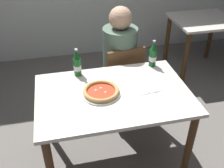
{
  "coord_description": "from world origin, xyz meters",
  "views": [
    {
      "loc": [
        -0.38,
        -1.62,
        1.97
      ],
      "look_at": [
        0.0,
        0.05,
        0.8
      ],
      "focal_mm": 42.38,
      "sensor_mm": 36.0,
      "label": 1
    }
  ],
  "objects_px": {
    "diner_seated": "(120,66)",
    "pizza_margherita_near": "(101,92)",
    "dining_table_background": "(202,31)",
    "beer_bottle_center": "(153,55)",
    "dining_table_main": "(113,104)",
    "chair_behind_table": "(121,77)",
    "napkin_with_cutlery": "(147,87)",
    "beer_bottle_left": "(77,64)"
  },
  "relations": [
    {
      "from": "diner_seated",
      "to": "pizza_margherita_near",
      "type": "height_order",
      "value": "diner_seated"
    },
    {
      "from": "dining_table_background",
      "to": "beer_bottle_center",
      "type": "relative_size",
      "value": 3.24
    },
    {
      "from": "dining_table_main",
      "to": "beer_bottle_center",
      "type": "distance_m",
      "value": 0.6
    },
    {
      "from": "chair_behind_table",
      "to": "napkin_with_cutlery",
      "type": "bearing_deg",
      "value": 88.17
    },
    {
      "from": "diner_seated",
      "to": "beer_bottle_left",
      "type": "distance_m",
      "value": 0.63
    },
    {
      "from": "dining_table_main",
      "to": "chair_behind_table",
      "type": "bearing_deg",
      "value": 69.51
    },
    {
      "from": "pizza_margherita_near",
      "to": "beer_bottle_center",
      "type": "relative_size",
      "value": 1.24
    },
    {
      "from": "diner_seated",
      "to": "dining_table_background",
      "type": "distance_m",
      "value": 1.44
    },
    {
      "from": "chair_behind_table",
      "to": "beer_bottle_center",
      "type": "height_order",
      "value": "beer_bottle_center"
    },
    {
      "from": "dining_table_main",
      "to": "beer_bottle_left",
      "type": "height_order",
      "value": "beer_bottle_left"
    },
    {
      "from": "chair_behind_table",
      "to": "diner_seated",
      "type": "relative_size",
      "value": 0.7
    },
    {
      "from": "diner_seated",
      "to": "pizza_margherita_near",
      "type": "relative_size",
      "value": 3.94
    },
    {
      "from": "dining_table_main",
      "to": "beer_bottle_left",
      "type": "relative_size",
      "value": 4.86
    },
    {
      "from": "pizza_margherita_near",
      "to": "beer_bottle_left",
      "type": "distance_m",
      "value": 0.36
    },
    {
      "from": "pizza_margherita_near",
      "to": "beer_bottle_center",
      "type": "xyz_separation_m",
      "value": [
        0.54,
        0.33,
        0.08
      ]
    },
    {
      "from": "beer_bottle_left",
      "to": "napkin_with_cutlery",
      "type": "relative_size",
      "value": 1.21
    },
    {
      "from": "diner_seated",
      "to": "beer_bottle_center",
      "type": "relative_size",
      "value": 4.89
    },
    {
      "from": "dining_table_background",
      "to": "beer_bottle_center",
      "type": "xyz_separation_m",
      "value": [
        -1.07,
        -0.97,
        0.26
      ]
    },
    {
      "from": "beer_bottle_center",
      "to": "dining_table_background",
      "type": "bearing_deg",
      "value": 42.38
    },
    {
      "from": "diner_seated",
      "to": "pizza_margherita_near",
      "type": "bearing_deg",
      "value": -115.79
    },
    {
      "from": "chair_behind_table",
      "to": "diner_seated",
      "type": "xyz_separation_m",
      "value": [
        -0.01,
        0.05,
        0.1
      ]
    },
    {
      "from": "chair_behind_table",
      "to": "diner_seated",
      "type": "distance_m",
      "value": 0.11
    },
    {
      "from": "dining_table_main",
      "to": "beer_bottle_left",
      "type": "bearing_deg",
      "value": 126.18
    },
    {
      "from": "dining_table_background",
      "to": "napkin_with_cutlery",
      "type": "distance_m",
      "value": 1.78
    },
    {
      "from": "beer_bottle_left",
      "to": "dining_table_background",
      "type": "bearing_deg",
      "value": 29.46
    },
    {
      "from": "beer_bottle_center",
      "to": "napkin_with_cutlery",
      "type": "relative_size",
      "value": 1.21
    },
    {
      "from": "chair_behind_table",
      "to": "diner_seated",
      "type": "bearing_deg",
      "value": -87.09
    },
    {
      "from": "dining_table_background",
      "to": "pizza_margherita_near",
      "type": "distance_m",
      "value": 2.07
    },
    {
      "from": "chair_behind_table",
      "to": "beer_bottle_center",
      "type": "relative_size",
      "value": 3.44
    },
    {
      "from": "pizza_margherita_near",
      "to": "dining_table_main",
      "type": "bearing_deg",
      "value": -4.5
    },
    {
      "from": "dining_table_main",
      "to": "beer_bottle_center",
      "type": "height_order",
      "value": "beer_bottle_center"
    },
    {
      "from": "dining_table_main",
      "to": "chair_behind_table",
      "type": "distance_m",
      "value": 0.67
    },
    {
      "from": "pizza_margherita_near",
      "to": "napkin_with_cutlery",
      "type": "distance_m",
      "value": 0.38
    },
    {
      "from": "dining_table_background",
      "to": "napkin_with_cutlery",
      "type": "xyz_separation_m",
      "value": [
        -1.22,
        -1.29,
        0.16
      ]
    },
    {
      "from": "dining_table_main",
      "to": "diner_seated",
      "type": "relative_size",
      "value": 0.99
    },
    {
      "from": "diner_seated",
      "to": "beer_bottle_left",
      "type": "relative_size",
      "value": 4.89
    },
    {
      "from": "dining_table_background",
      "to": "beer_bottle_left",
      "type": "distance_m",
      "value": 2.02
    },
    {
      "from": "beer_bottle_center",
      "to": "pizza_margherita_near",
      "type": "bearing_deg",
      "value": -148.42
    },
    {
      "from": "pizza_margherita_near",
      "to": "beer_bottle_left",
      "type": "xyz_separation_m",
      "value": [
        -0.14,
        0.32,
        0.08
      ]
    },
    {
      "from": "dining_table_main",
      "to": "beer_bottle_center",
      "type": "xyz_separation_m",
      "value": [
        0.44,
        0.34,
        0.22
      ]
    },
    {
      "from": "pizza_margherita_near",
      "to": "napkin_with_cutlery",
      "type": "relative_size",
      "value": 1.51
    },
    {
      "from": "dining_table_main",
      "to": "chair_behind_table",
      "type": "height_order",
      "value": "chair_behind_table"
    }
  ]
}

